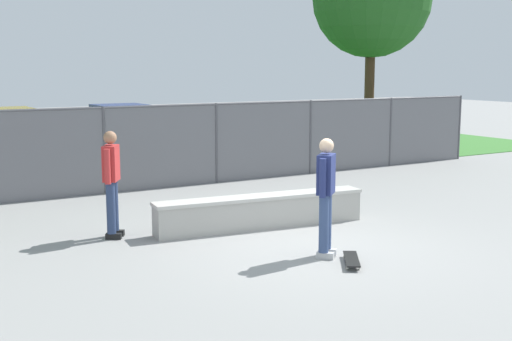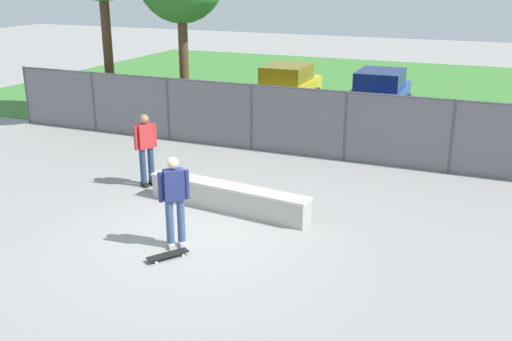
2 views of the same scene
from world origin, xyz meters
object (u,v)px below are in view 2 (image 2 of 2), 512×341
concrete_ledge (228,197)px  car_blue (379,93)px  skateboarder (174,198)px  bystander (146,147)px  skateboard (168,255)px  car_yellow (286,86)px

concrete_ledge → car_blue: bearing=83.5°
skateboarder → bystander: size_ratio=1.00×
concrete_ledge → skateboard: concrete_ledge is taller
skateboarder → car_yellow: skateboarder is taller
concrete_ledge → bystander: 2.71m
skateboard → car_blue: (1.20, 13.14, 0.77)m
concrete_ledge → skateboarder: skateboarder is taller
skateboard → car_yellow: (-2.44, 13.07, 0.77)m
skateboarder → skateboard: skateboarder is taller
car_blue → concrete_ledge: bearing=-96.5°
car_blue → bystander: bystander is taller
concrete_ledge → skateboarder: size_ratio=2.19×
concrete_ledge → bystander: (-2.53, 0.67, 0.71)m
car_blue → skateboard: bearing=-95.2°
car_yellow → skateboard: bearing=-79.4°
car_yellow → concrete_ledge: bearing=-76.9°
skateboard → car_yellow: size_ratio=0.18×
concrete_ledge → car_blue: (1.19, 10.54, 0.54)m
car_blue → bystander: size_ratio=2.33×
car_blue → bystander: 10.55m
car_yellow → skateboarder: bearing=-79.5°
skateboard → bystander: bearing=127.7°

